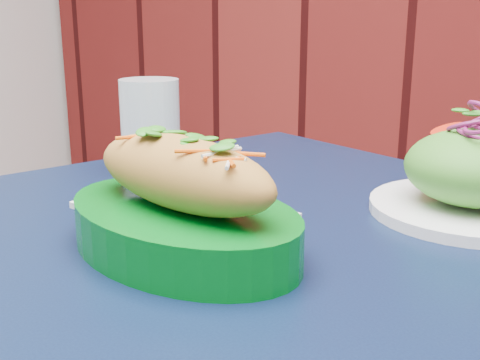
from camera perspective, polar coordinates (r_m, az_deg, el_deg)
The scene contains 4 objects.
cafe_table at distance 0.60m, azimuth 0.31°, elevation -14.11°, with size 1.03×1.03×0.75m.
banh_mi_basket at distance 0.54m, azimuth -5.51°, elevation -2.33°, with size 0.28×0.21×0.11m.
salad_plate at distance 0.69m, azimuth 21.27°, elevation 0.44°, with size 0.21×0.21×0.12m.
water_glass at distance 0.81m, azimuth -8.48°, elevation 4.98°, with size 0.08×0.08×0.13m, color silver.
Camera 1 is at (-0.19, 0.90, 0.96)m, focal length 45.00 mm.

